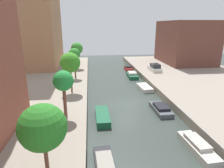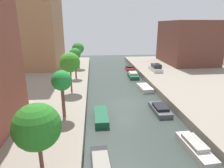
{
  "view_description": "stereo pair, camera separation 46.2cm",
  "coord_description": "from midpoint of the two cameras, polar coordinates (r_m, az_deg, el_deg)",
  "views": [
    {
      "loc": [
        -4.51,
        -22.54,
        9.67
      ],
      "look_at": [
        -1.33,
        4.9,
        1.27
      ],
      "focal_mm": 31.19,
      "sensor_mm": 36.0,
      "label": 1
    },
    {
      "loc": [
        -4.05,
        -22.59,
        9.67
      ],
      "look_at": [
        -1.33,
        4.9,
        1.27
      ],
      "focal_mm": 31.19,
      "sensor_mm": 36.0,
      "label": 2
    }
  ],
  "objects": [
    {
      "name": "street_tree_1",
      "position": [
        18.74,
        -13.84,
        0.72
      ],
      "size": [
        1.93,
        1.93,
        4.66
      ],
      "color": "brown",
      "rests_on": "quay_left"
    },
    {
      "name": "street_tree_3",
      "position": [
        33.32,
        -10.43,
        8.55
      ],
      "size": [
        1.94,
        1.94,
        5.03
      ],
      "color": "brown",
      "rests_on": "quay_left"
    },
    {
      "name": "moored_boat_left_2",
      "position": [
        21.02,
        -2.57,
        -9.44
      ],
      "size": [
        1.43,
        4.26,
        0.7
      ],
      "color": "#195638",
      "rests_on": "ground_plane"
    },
    {
      "name": "moored_boat_left_1",
      "position": [
        14.48,
        -2.2,
        -23.17
      ],
      "size": [
        1.55,
        4.47,
        0.82
      ],
      "color": "#232328",
      "rests_on": "ground_plane"
    },
    {
      "name": "moored_boat_right_1",
      "position": [
        17.56,
        23.9,
        -16.63
      ],
      "size": [
        1.54,
        4.36,
        0.91
      ],
      "color": "beige",
      "rests_on": "ground_plane"
    },
    {
      "name": "moored_boat_right_5",
      "position": [
        43.93,
        5.41,
        4.59
      ],
      "size": [
        1.51,
        3.08,
        0.85
      ],
      "color": "maroon",
      "rests_on": "ground_plane"
    },
    {
      "name": "street_tree_0",
      "position": [
        10.91,
        -19.94,
        -11.8
      ],
      "size": [
        2.51,
        2.51,
        4.89
      ],
      "color": "brown",
      "rests_on": "quay_left"
    },
    {
      "name": "quay_left",
      "position": [
        26.61,
        -29.12,
        -5.5
      ],
      "size": [
        20.0,
        64.0,
        1.0
      ],
      "primitive_type": "cube",
      "color": "gray",
      "rests_on": "ground_plane"
    },
    {
      "name": "low_block_right",
      "position": [
        49.85,
        21.36,
        11.34
      ],
      "size": [
        10.0,
        13.58,
        9.62
      ],
      "primitive_type": "cube",
      "color": "brown",
      "rests_on": "quay_right"
    },
    {
      "name": "parked_car",
      "position": [
        39.17,
        13.03,
        4.58
      ],
      "size": [
        1.76,
        4.06,
        1.44
      ],
      "color": "beige",
      "rests_on": "quay_right"
    },
    {
      "name": "moored_boat_right_2",
      "position": [
        23.4,
        14.43,
        -7.13
      ],
      "size": [
        1.65,
        4.0,
        0.83
      ],
      "color": "#4C5156",
      "rests_on": "ground_plane"
    },
    {
      "name": "ground_plane",
      "position": [
        24.92,
        4.72,
        -5.99
      ],
      "size": [
        84.0,
        84.0,
        0.0
      ],
      "primitive_type": "plane",
      "color": "#333D38"
    },
    {
      "name": "moored_boat_right_4",
      "position": [
        37.62,
        6.54,
        2.58
      ],
      "size": [
        1.84,
        4.22,
        1.01
      ],
      "color": "#195638",
      "rests_on": "ground_plane"
    },
    {
      "name": "apartment_tower_far",
      "position": [
        45.37,
        -22.26,
        21.91
      ],
      "size": [
        10.0,
        13.02,
        27.07
      ],
      "primitive_type": "cube",
      "color": "#9E704C",
      "rests_on": "quay_left"
    },
    {
      "name": "street_tree_2",
      "position": [
        25.83,
        -11.72,
        6.19
      ],
      "size": [
        2.61,
        2.61,
        5.34
      ],
      "color": "brown",
      "rests_on": "quay_left"
    },
    {
      "name": "moored_boat_right_3",
      "position": [
        30.66,
        10.01,
        -1.14
      ],
      "size": [
        1.87,
        3.78,
        0.61
      ],
      "color": "beige",
      "rests_on": "ground_plane"
    },
    {
      "name": "street_tree_4",
      "position": [
        40.91,
        -9.61,
        10.19
      ],
      "size": [
        2.4,
        2.4,
        5.3
      ],
      "color": "brown",
      "rests_on": "quay_left"
    }
  ]
}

